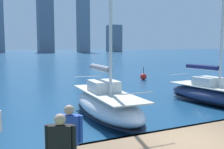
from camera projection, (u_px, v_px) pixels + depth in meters
name	position (u px, v px, depth m)	size (l,w,h in m)	color
dock_pier	(190.00, 142.00, 8.42)	(28.00, 2.80, 0.60)	#896B4C
sailboat_navy	(212.00, 93.00, 16.68)	(2.85, 6.87, 10.59)	navy
sailboat_grey	(107.00, 103.00, 13.31)	(2.70, 7.11, 10.88)	white
person_black_shirt	(61.00, 147.00, 5.20)	(0.56, 0.38, 1.69)	gray
person_blue_shirt	(70.00, 134.00, 5.92)	(0.53, 0.42, 1.70)	#4C473D
channel_buoy	(143.00, 77.00, 28.43)	(0.70, 0.70, 1.40)	red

